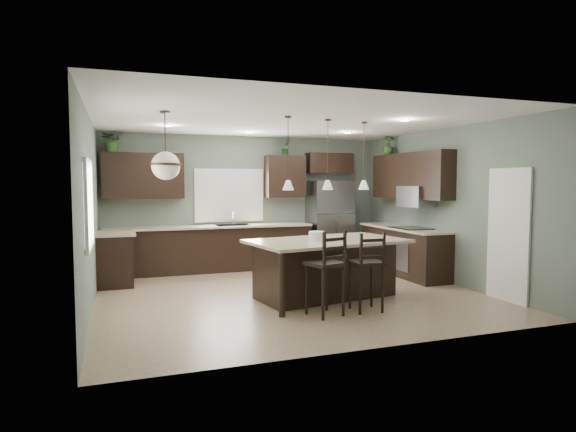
# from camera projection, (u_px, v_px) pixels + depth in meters

# --- Properties ---
(ground) EXTENTS (6.00, 6.00, 0.00)m
(ground) POSITION_uv_depth(u_px,v_px,m) (290.00, 294.00, 7.86)
(ground) COLOR #9E8466
(ground) RESTS_ON ground
(pantry_door) EXTENTS (0.04, 0.82, 2.04)m
(pantry_door) POSITION_uv_depth(u_px,v_px,m) (508.00, 235.00, 7.32)
(pantry_door) COLOR white
(pantry_door) RESTS_ON ground
(window_back) EXTENTS (1.35, 0.02, 1.00)m
(window_back) POSITION_uv_depth(u_px,v_px,m) (229.00, 195.00, 10.20)
(window_back) COLOR white
(window_back) RESTS_ON room_shell
(window_left) EXTENTS (0.02, 1.10, 1.00)m
(window_left) POSITION_uv_depth(u_px,v_px,m) (88.00, 204.00, 6.01)
(window_left) COLOR white
(window_left) RESTS_ON room_shell
(left_return_cabs) EXTENTS (0.60, 0.90, 0.90)m
(left_return_cabs) POSITION_uv_depth(u_px,v_px,m) (115.00, 260.00, 8.54)
(left_return_cabs) COLOR black
(left_return_cabs) RESTS_ON ground
(left_return_countertop) EXTENTS (0.66, 0.96, 0.04)m
(left_return_countertop) POSITION_uv_depth(u_px,v_px,m) (116.00, 233.00, 8.51)
(left_return_countertop) COLOR beige
(left_return_countertop) RESTS_ON left_return_cabs
(back_lower_cabs) EXTENTS (4.20, 0.60, 0.90)m
(back_lower_cabs) POSITION_uv_depth(u_px,v_px,m) (211.00, 249.00, 9.86)
(back_lower_cabs) COLOR black
(back_lower_cabs) RESTS_ON ground
(back_countertop) EXTENTS (4.20, 0.66, 0.04)m
(back_countertop) POSITION_uv_depth(u_px,v_px,m) (211.00, 227.00, 9.80)
(back_countertop) COLOR beige
(back_countertop) RESTS_ON back_lower_cabs
(sink_inset) EXTENTS (0.70, 0.45, 0.01)m
(sink_inset) POSITION_uv_depth(u_px,v_px,m) (233.00, 225.00, 9.95)
(sink_inset) COLOR gray
(sink_inset) RESTS_ON back_countertop
(faucet) EXTENTS (0.02, 0.02, 0.28)m
(faucet) POSITION_uv_depth(u_px,v_px,m) (233.00, 218.00, 9.91)
(faucet) COLOR silver
(faucet) RESTS_ON back_countertop
(back_upper_left) EXTENTS (1.55, 0.34, 0.90)m
(back_upper_left) POSITION_uv_depth(u_px,v_px,m) (143.00, 176.00, 9.44)
(back_upper_left) COLOR black
(back_upper_left) RESTS_ON room_shell
(back_upper_right) EXTENTS (0.85, 0.34, 0.90)m
(back_upper_right) POSITION_uv_depth(u_px,v_px,m) (285.00, 176.00, 10.42)
(back_upper_right) COLOR black
(back_upper_right) RESTS_ON room_shell
(fridge_header) EXTENTS (1.05, 0.34, 0.45)m
(fridge_header) POSITION_uv_depth(u_px,v_px,m) (329.00, 163.00, 10.75)
(fridge_header) COLOR black
(fridge_header) RESTS_ON room_shell
(right_lower_cabs) EXTENTS (0.60, 2.35, 0.90)m
(right_lower_cabs) POSITION_uv_depth(u_px,v_px,m) (403.00, 252.00, 9.55)
(right_lower_cabs) COLOR black
(right_lower_cabs) RESTS_ON ground
(right_countertop) EXTENTS (0.66, 2.35, 0.04)m
(right_countertop) POSITION_uv_depth(u_px,v_px,m) (403.00, 228.00, 9.51)
(right_countertop) COLOR beige
(right_countertop) RESTS_ON right_lower_cabs
(cooktop) EXTENTS (0.58, 0.75, 0.02)m
(cooktop) POSITION_uv_depth(u_px,v_px,m) (411.00, 228.00, 9.25)
(cooktop) COLOR black
(cooktop) RESTS_ON right_countertop
(wall_oven_front) EXTENTS (0.01, 0.72, 0.60)m
(wall_oven_front) POSITION_uv_depth(u_px,v_px,m) (398.00, 254.00, 9.19)
(wall_oven_front) COLOR gray
(wall_oven_front) RESTS_ON right_lower_cabs
(right_upper_cabs) EXTENTS (0.34, 2.35, 0.90)m
(right_upper_cabs) POSITION_uv_depth(u_px,v_px,m) (410.00, 176.00, 9.49)
(right_upper_cabs) COLOR black
(right_upper_cabs) RESTS_ON room_shell
(microwave) EXTENTS (0.40, 0.75, 0.40)m
(microwave) POSITION_uv_depth(u_px,v_px,m) (416.00, 197.00, 9.24)
(microwave) COLOR gray
(microwave) RESTS_ON right_upper_cabs
(refrigerator) EXTENTS (0.90, 0.74, 1.85)m
(refrigerator) POSITION_uv_depth(u_px,v_px,m) (329.00, 223.00, 10.66)
(refrigerator) COLOR gray
(refrigerator) RESTS_ON ground
(kitchen_island) EXTENTS (2.58, 1.72, 0.92)m
(kitchen_island) POSITION_uv_depth(u_px,v_px,m) (327.00, 269.00, 7.56)
(kitchen_island) COLOR black
(kitchen_island) RESTS_ON ground
(serving_dish) EXTENTS (0.24, 0.24, 0.14)m
(serving_dish) POSITION_uv_depth(u_px,v_px,m) (316.00, 236.00, 7.43)
(serving_dish) COLOR silver
(serving_dish) RESTS_ON kitchen_island
(bar_stool_left) EXTENTS (0.54, 0.54, 1.18)m
(bar_stool_left) POSITION_uv_depth(u_px,v_px,m) (325.00, 273.00, 6.54)
(bar_stool_left) COLOR black
(bar_stool_left) RESTS_ON ground
(bar_stool_center) EXTENTS (0.44, 0.44, 1.14)m
(bar_stool_center) POSITION_uv_depth(u_px,v_px,m) (366.00, 271.00, 6.78)
(bar_stool_center) COLOR black
(bar_stool_center) RESTS_ON ground
(pendant_left) EXTENTS (0.17, 0.17, 1.10)m
(pendant_left) POSITION_uv_depth(u_px,v_px,m) (288.00, 153.00, 7.10)
(pendant_left) COLOR silver
(pendant_left) RESTS_ON room_shell
(pendant_center) EXTENTS (0.17, 0.17, 1.10)m
(pendant_center) POSITION_uv_depth(u_px,v_px,m) (328.00, 155.00, 7.44)
(pendant_center) COLOR white
(pendant_center) RESTS_ON room_shell
(pendant_right) EXTENTS (0.17, 0.17, 1.10)m
(pendant_right) POSITION_uv_depth(u_px,v_px,m) (364.00, 156.00, 7.77)
(pendant_right) COLOR white
(pendant_right) RESTS_ON room_shell
(chandelier) EXTENTS (0.43, 0.43, 0.95)m
(chandelier) POSITION_uv_depth(u_px,v_px,m) (165.00, 146.00, 6.62)
(chandelier) COLOR beige
(chandelier) RESTS_ON room_shell
(plant_back_left) EXTENTS (0.44, 0.38, 0.47)m
(plant_back_left) POSITION_uv_depth(u_px,v_px,m) (112.00, 140.00, 9.18)
(plant_back_left) COLOR #2D4E22
(plant_back_left) RESTS_ON back_upper_left
(plant_back_right) EXTENTS (0.24, 0.21, 0.37)m
(plant_back_right) POSITION_uv_depth(u_px,v_px,m) (286.00, 147.00, 10.35)
(plant_back_right) COLOR #21481F
(plant_back_right) RESTS_ON back_upper_right
(plant_right_wall) EXTENTS (0.30, 0.30, 0.42)m
(plant_right_wall) POSITION_uv_depth(u_px,v_px,m) (388.00, 145.00, 10.17)
(plant_right_wall) COLOR #325726
(plant_right_wall) RESTS_ON right_upper_cabs
(room_shell) EXTENTS (6.00, 6.00, 6.00)m
(room_shell) POSITION_uv_depth(u_px,v_px,m) (290.00, 190.00, 7.75)
(room_shell) COLOR #5D6B5D
(room_shell) RESTS_ON ground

